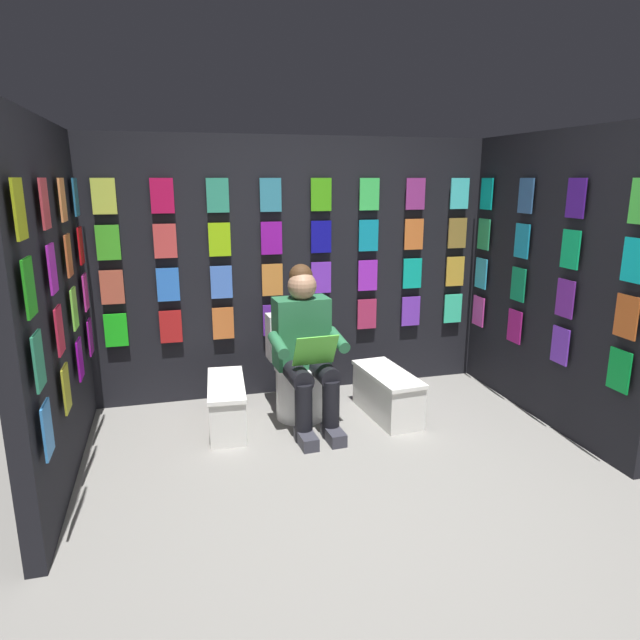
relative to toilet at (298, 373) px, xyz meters
The scene contains 8 objects.
ground_plane 1.57m from the toilet, 93.83° to the left, with size 30.00×30.00×0.00m, color gray.
display_wall_back 0.92m from the toilet, 100.82° to the right, with size 3.39×0.14×2.12m.
display_wall_left 2.01m from the toilet, 163.82° to the left, with size 0.14×2.02×2.12m.
display_wall_right 1.83m from the toilet, 18.13° to the left, with size 0.14×2.02×2.12m.
toilet is the anchor object (origin of this frame).
person_reading 0.35m from the toilet, 92.84° to the left, with size 0.54×0.70×1.19m.
comic_longbox_near 0.60m from the toilet, 12.05° to the left, with size 0.32×0.74×0.35m.
comic_longbox_far 0.71m from the toilet, 160.71° to the left, with size 0.35×0.74×0.36m.
Camera 1 is at (1.01, 2.49, 1.79)m, focal length 31.64 mm.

